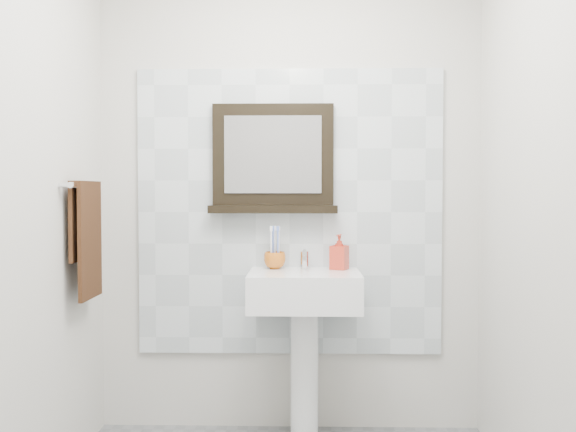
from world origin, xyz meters
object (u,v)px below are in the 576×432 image
object	(u,v)px
toothbrush_cup	(275,260)
soap_dispenser	(339,252)
pedestal_sink	(305,308)
hand_towel	(86,230)
framed_mirror	(273,161)

from	to	relation	value
toothbrush_cup	soap_dispenser	size ratio (longest dim) A/B	0.62
pedestal_sink	soap_dispenser	xyz separation A→B (m)	(0.18, 0.11, 0.27)
pedestal_sink	toothbrush_cup	world-z (taller)	pedestal_sink
pedestal_sink	hand_towel	size ratio (longest dim) A/B	1.75
toothbrush_cup	hand_towel	size ratio (longest dim) A/B	0.20
pedestal_sink	toothbrush_cup	distance (m)	0.30
pedestal_sink	toothbrush_cup	xyz separation A→B (m)	(-0.15, 0.12, 0.23)
toothbrush_cup	soap_dispenser	xyz separation A→B (m)	(0.33, -0.02, 0.05)
soap_dispenser	hand_towel	xyz separation A→B (m)	(-1.20, -0.32, 0.13)
pedestal_sink	hand_towel	xyz separation A→B (m)	(-1.02, -0.21, 0.40)
pedestal_sink	soap_dispenser	distance (m)	0.34
toothbrush_cup	hand_towel	xyz separation A→B (m)	(-0.87, -0.34, 0.17)
toothbrush_cup	framed_mirror	size ratio (longest dim) A/B	0.17
soap_dispenser	framed_mirror	distance (m)	0.58
pedestal_sink	hand_towel	bearing A→B (deg)	-168.17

